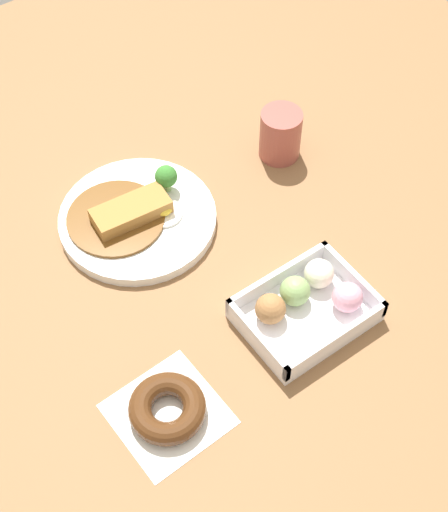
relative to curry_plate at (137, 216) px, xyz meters
name	(u,v)px	position (x,y,z in m)	size (l,w,h in m)	color
ground_plane	(206,269)	(-0.04, 0.14, -0.01)	(1.60, 1.60, 0.00)	brown
curry_plate	(137,216)	(0.00, 0.00, 0.00)	(0.25, 0.25, 0.07)	white
donut_box	(307,304)	(-0.11, 0.29, 0.01)	(0.19, 0.14, 0.06)	white
chocolate_ring_donut	(167,409)	(0.14, 0.31, 0.00)	(0.15, 0.15, 0.03)	white
coffee_mug	(280,134)	(-0.28, 0.01, 0.03)	(0.07, 0.07, 0.09)	#9E4C42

